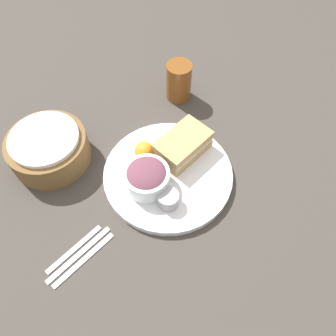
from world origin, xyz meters
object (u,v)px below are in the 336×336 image
at_px(fork, 84,260).
at_px(salad_bowl, 147,177).
at_px(plate, 168,174).
at_px(knife, 79,254).
at_px(dressing_cup, 168,199).
at_px(sandwich, 183,145).
at_px(spoon, 74,249).
at_px(bread_basket, 49,148).
at_px(drink_glass, 179,81).

bearing_deg(fork, salad_bowl, -172.55).
distance_m(plate, fork, 0.29).
bearing_deg(knife, dressing_cup, 165.13).
bearing_deg(knife, salad_bowl, -176.99).
bearing_deg(sandwich, spoon, 174.51).
height_order(plate, sandwich, sandwich).
distance_m(sandwich, bread_basket, 0.35).
distance_m(dressing_cup, knife, 0.24).
bearing_deg(plate, fork, 178.06).
bearing_deg(dressing_cup, bread_basket, 103.56).
bearing_deg(fork, drink_glass, -159.21).
bearing_deg(drink_glass, fork, -164.67).
relative_size(drink_glass, fork, 0.70).
xyz_separation_m(salad_bowl, drink_glass, (0.31, 0.14, 0.00)).
bearing_deg(salad_bowl, knife, 177.55).
xyz_separation_m(salad_bowl, dressing_cup, (-0.01, -0.07, -0.02)).
distance_m(salad_bowl, spoon, 0.24).
height_order(dressing_cup, knife, dressing_cup).
relative_size(sandwich, dressing_cup, 2.87).
xyz_separation_m(salad_bowl, bread_basket, (-0.09, 0.26, -0.01)).
xyz_separation_m(plate, sandwich, (0.07, 0.01, 0.04)).
xyz_separation_m(sandwich, bread_basket, (-0.22, 0.27, -0.00)).
bearing_deg(bread_basket, plate, -62.05).
bearing_deg(drink_glass, sandwich, -139.97).
bearing_deg(bread_basket, spoon, -120.75).
distance_m(salad_bowl, fork, 0.24).
relative_size(plate, knife, 1.88).
distance_m(sandwich, salad_bowl, 0.14).
height_order(plate, salad_bowl, salad_bowl).
relative_size(dressing_cup, bread_basket, 0.25).
xyz_separation_m(sandwich, salad_bowl, (-0.14, 0.01, 0.01)).
relative_size(sandwich, spoon, 1.00).
bearing_deg(fork, knife, -90.00).
distance_m(fork, spoon, 0.04).
height_order(sandwich, spoon, sandwich).
height_order(fork, knife, same).
bearing_deg(salad_bowl, plate, -16.52).
relative_size(dressing_cup, drink_glass, 0.45).
bearing_deg(knife, sandwich, -177.21).
height_order(sandwich, drink_glass, drink_glass).
xyz_separation_m(dressing_cup, fork, (-0.22, 0.06, -0.04)).
relative_size(fork, knife, 0.95).
xyz_separation_m(salad_bowl, knife, (-0.23, 0.01, -0.05)).
bearing_deg(drink_glass, knife, -166.40).
bearing_deg(salad_bowl, bread_basket, 108.62).
bearing_deg(fork, bread_basket, -112.41).
bearing_deg(dressing_cup, fork, 163.94).
bearing_deg(salad_bowl, sandwich, -3.04).
xyz_separation_m(dressing_cup, drink_glass, (0.32, 0.21, 0.02)).
distance_m(sandwich, spoon, 0.37).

